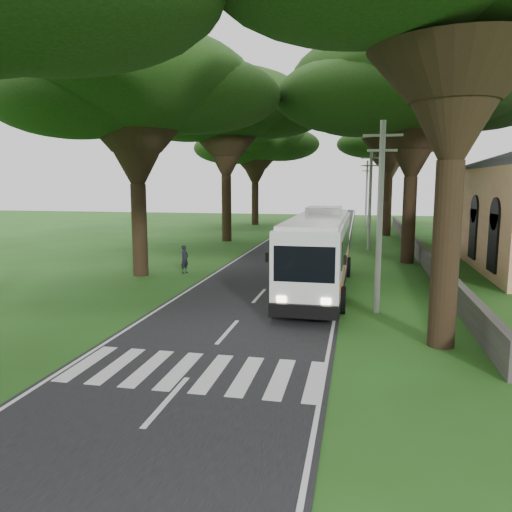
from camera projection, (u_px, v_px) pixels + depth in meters
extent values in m
plane|color=#254D16|center=(212.00, 350.00, 16.56)|extent=(140.00, 140.00, 0.00)
cube|color=black|center=(300.00, 250.00, 40.78)|extent=(8.00, 120.00, 0.04)
cube|color=silver|center=(193.00, 372.00, 14.62)|extent=(8.00, 3.00, 0.01)
cube|color=#383533|center=(416.00, 247.00, 37.93)|extent=(0.35, 50.00, 1.20)
cylinder|color=gray|center=(380.00, 219.00, 20.69)|extent=(0.24, 0.24, 8.00)
cube|color=gray|center=(383.00, 135.00, 20.18)|extent=(1.60, 0.10, 0.10)
cube|color=gray|center=(382.00, 150.00, 20.27)|extent=(1.20, 0.10, 0.10)
cylinder|color=gray|center=(370.00, 201.00, 40.06)|extent=(0.24, 0.24, 8.00)
cube|color=gray|center=(371.00, 158.00, 39.56)|extent=(1.60, 0.10, 0.10)
cube|color=gray|center=(371.00, 166.00, 39.65)|extent=(1.20, 0.10, 0.10)
cylinder|color=gray|center=(367.00, 195.00, 59.44)|extent=(0.24, 0.24, 8.00)
cube|color=gray|center=(367.00, 166.00, 58.93)|extent=(1.60, 0.10, 0.10)
cube|color=gray|center=(367.00, 171.00, 59.02)|extent=(1.20, 0.10, 0.10)
cylinder|color=black|center=(140.00, 230.00, 29.38)|extent=(0.90, 0.90, 5.42)
cone|color=black|center=(137.00, 150.00, 28.69)|extent=(3.20, 3.20, 3.80)
ellipsoid|color=black|center=(134.00, 83.00, 28.14)|extent=(13.53, 13.53, 5.68)
cylinder|color=black|center=(227.00, 209.00, 46.67)|extent=(0.90, 0.90, 6.08)
cone|color=black|center=(226.00, 155.00, 45.94)|extent=(3.20, 3.20, 3.80)
ellipsoid|color=black|center=(226.00, 104.00, 45.26)|extent=(15.29, 15.29, 6.42)
cylinder|color=black|center=(255.00, 204.00, 64.36)|extent=(0.90, 0.90, 5.33)
cone|color=black|center=(255.00, 168.00, 63.68)|extent=(3.20, 3.20, 3.80)
ellipsoid|color=black|center=(255.00, 139.00, 63.15)|extent=(13.41, 13.41, 5.63)
cylinder|color=black|center=(445.00, 255.00, 16.54)|extent=(0.90, 0.90, 6.23)
cone|color=black|center=(454.00, 99.00, 15.80)|extent=(3.20, 3.20, 3.80)
cylinder|color=black|center=(409.00, 220.00, 33.91)|extent=(0.90, 0.90, 5.88)
cone|color=black|center=(412.00, 148.00, 33.19)|extent=(3.20, 3.20, 3.80)
ellipsoid|color=black|center=(415.00, 81.00, 32.56)|extent=(16.21, 16.21, 6.81)
cylinder|color=black|center=(387.00, 204.00, 51.40)|extent=(0.90, 0.90, 6.46)
cone|color=black|center=(389.00, 154.00, 50.64)|extent=(3.20, 3.20, 3.80)
ellipsoid|color=black|center=(391.00, 103.00, 49.90)|extent=(15.32, 15.32, 6.43)
cylinder|color=black|center=(388.00, 201.00, 68.69)|extent=(0.90, 0.90, 5.72)
cone|color=black|center=(389.00, 166.00, 67.99)|extent=(3.20, 3.20, 3.80)
ellipsoid|color=black|center=(390.00, 135.00, 67.38)|extent=(12.84, 12.84, 5.39)
cube|color=white|center=(319.00, 251.00, 25.27)|extent=(2.78, 12.90, 3.17)
cube|color=black|center=(319.00, 241.00, 25.52)|extent=(2.82, 10.54, 1.18)
cube|color=black|center=(318.00, 280.00, 25.50)|extent=(2.82, 12.94, 0.38)
cube|color=#C73A0D|center=(318.00, 265.00, 25.38)|extent=(2.82, 11.61, 0.19)
cube|color=white|center=(319.00, 218.00, 25.03)|extent=(2.56, 12.26, 0.19)
cylinder|color=black|center=(278.00, 297.00, 21.62)|extent=(0.38, 1.18, 1.18)
cylinder|color=black|center=(341.00, 300.00, 21.06)|extent=(0.38, 1.18, 1.18)
cylinder|color=black|center=(302.00, 265.00, 29.72)|extent=(0.38, 1.18, 1.18)
cylinder|color=black|center=(347.00, 267.00, 29.16)|extent=(0.38, 1.18, 1.18)
imported|color=silver|center=(285.00, 230.00, 50.21)|extent=(2.24, 4.35, 1.42)
imported|color=navy|center=(318.00, 217.00, 67.94)|extent=(1.65, 4.20, 1.36)
imported|color=maroon|center=(335.00, 214.00, 76.74)|extent=(2.39, 4.27, 1.17)
imported|color=black|center=(185.00, 259.00, 30.37)|extent=(0.59, 0.72, 1.71)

